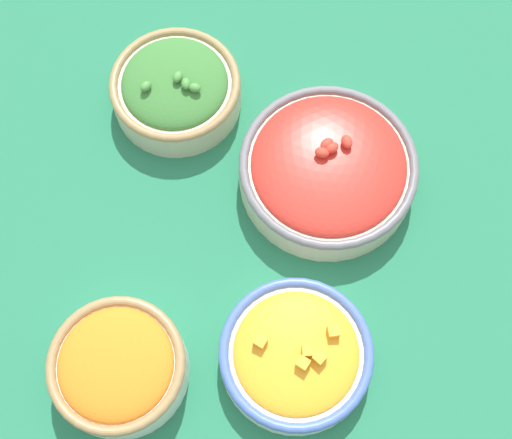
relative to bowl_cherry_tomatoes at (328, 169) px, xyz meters
name	(u,v)px	position (x,y,z in m)	size (l,w,h in m)	color
ground_plane	(256,228)	(-0.08, 0.08, -0.03)	(3.00, 3.00, 0.00)	#23704C
bowl_cherry_tomatoes	(328,169)	(0.00, 0.00, 0.00)	(0.23, 0.23, 0.08)	beige
bowl_carrots	(118,367)	(-0.28, 0.22, 0.00)	(0.16, 0.16, 0.07)	silver
bowl_broccoli	(176,89)	(0.09, 0.21, 0.00)	(0.17, 0.17, 0.08)	beige
bowl_squash	(296,354)	(-0.24, 0.02, -0.01)	(0.18, 0.18, 0.06)	silver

